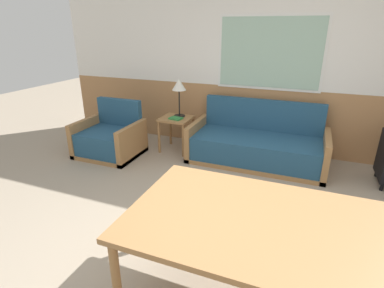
% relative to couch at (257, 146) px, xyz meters
% --- Properties ---
extents(ground_plane, '(16.00, 16.00, 0.00)m').
position_rel_couch_xyz_m(ground_plane, '(-0.01, -2.09, -0.25)').
color(ground_plane, gray).
extents(wall_back, '(7.20, 0.09, 2.70)m').
position_rel_couch_xyz_m(wall_back, '(-0.01, 0.54, 1.11)').
color(wall_back, '#AD7A4C').
rests_on(wall_back, ground_plane).
extents(couch, '(1.96, 0.87, 0.87)m').
position_rel_couch_xyz_m(couch, '(0.00, 0.00, 0.00)').
color(couch, '#9E7042').
rests_on(couch, ground_plane).
extents(armchair, '(0.93, 0.78, 0.83)m').
position_rel_couch_xyz_m(armchair, '(-2.19, -0.57, -0.00)').
color(armchair, '#9E7042').
rests_on(armchair, ground_plane).
extents(side_table, '(0.48, 0.48, 0.55)m').
position_rel_couch_xyz_m(side_table, '(-1.30, -0.02, 0.19)').
color(side_table, '#9E7042').
rests_on(side_table, ground_plane).
extents(table_lamp, '(0.22, 0.22, 0.60)m').
position_rel_couch_xyz_m(table_lamp, '(-1.28, 0.06, 0.77)').
color(table_lamp, black).
rests_on(table_lamp, side_table).
extents(book_stack, '(0.21, 0.18, 0.03)m').
position_rel_couch_xyz_m(book_stack, '(-1.27, -0.10, 0.31)').
color(book_stack, '#2D7F3D').
rests_on(book_stack, side_table).
extents(dining_table, '(1.92, 1.10, 0.73)m').
position_rel_couch_xyz_m(dining_table, '(0.53, -2.51, 0.42)').
color(dining_table, '#9E7042').
rests_on(dining_table, ground_plane).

